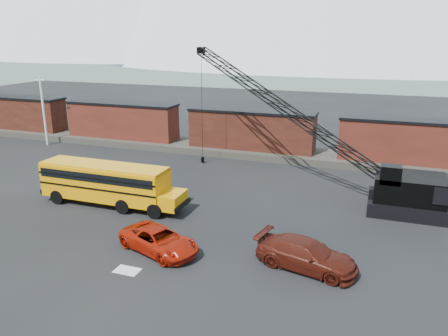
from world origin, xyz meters
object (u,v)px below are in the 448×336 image
(crawler_crane, at_px, (283,108))
(red_pickup, at_px, (159,240))
(maroon_suv, at_px, (306,255))
(school_bus, at_px, (109,183))

(crawler_crane, bearing_deg, red_pickup, -104.94)
(red_pickup, xyz_separation_m, maroon_suv, (8.61, 1.01, 0.09))
(red_pickup, xyz_separation_m, crawler_crane, (4.02, 15.06, 5.92))
(school_bus, xyz_separation_m, red_pickup, (7.09, -5.45, -1.06))
(maroon_suv, bearing_deg, crawler_crane, 30.05)
(maroon_suv, bearing_deg, red_pickup, 108.60)
(school_bus, bearing_deg, crawler_crane, 40.85)
(red_pickup, height_order, crawler_crane, crawler_crane)
(red_pickup, relative_size, maroon_suv, 0.93)
(red_pickup, bearing_deg, school_bus, 73.02)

